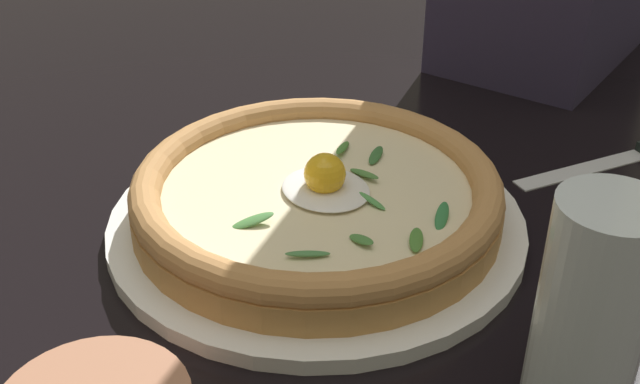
% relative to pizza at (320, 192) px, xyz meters
% --- Properties ---
extents(ground_plane, '(2.40, 2.40, 0.03)m').
position_rel_pizza_xyz_m(ground_plane, '(0.01, 0.00, -0.05)').
color(ground_plane, black).
rests_on(ground_plane, ground).
extents(pizza_plate, '(0.32, 0.32, 0.01)m').
position_rel_pizza_xyz_m(pizza_plate, '(0.00, -0.00, -0.03)').
color(pizza_plate, white).
rests_on(pizza_plate, ground).
extents(pizza, '(0.28, 0.28, 0.06)m').
position_rel_pizza_xyz_m(pizza, '(0.00, 0.00, 0.00)').
color(pizza, '#BE8748').
rests_on(pizza, pizza_plate).
extents(drinking_glass, '(0.06, 0.06, 0.14)m').
position_rel_pizza_xyz_m(drinking_glass, '(-0.23, 0.01, 0.03)').
color(drinking_glass, silver).
rests_on(drinking_glass, ground).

